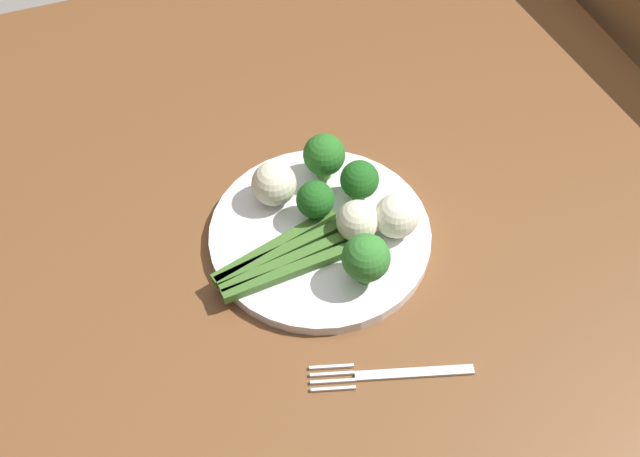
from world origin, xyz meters
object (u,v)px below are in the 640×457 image
object	(u,v)px
dining_table	(310,303)
asparagus_bundle	(284,258)
cauliflower_left	(357,220)
broccoli_back	(324,155)
broccoli_back_right	(315,200)
broccoli_near_center	(360,180)
broccoli_outer_edge	(366,258)
fork	(389,374)
plate	(320,235)
cauliflower_front_left	(274,184)
cauliflower_mid	(397,216)
chair	(631,124)

from	to	relation	value
dining_table	asparagus_bundle	bearing A→B (deg)	103.41
dining_table	cauliflower_left	distance (m)	0.15
broccoli_back	broccoli_back_right	bearing A→B (deg)	150.91
broccoli_near_center	broccoli_outer_edge	size ratio (longest dim) A/B	0.86
fork	broccoli_back_right	bearing A→B (deg)	-72.38
dining_table	plate	bearing A→B (deg)	-46.89
plate	cauliflower_left	xyz separation A→B (m)	(-0.02, -0.04, 0.03)
broccoli_back_right	cauliflower_front_left	distance (m)	0.05
asparagus_bundle	broccoli_back	size ratio (longest dim) A/B	2.70
broccoli_near_center	cauliflower_front_left	distance (m)	0.10
broccoli_outer_edge	broccoli_back_right	distance (m)	0.10
cauliflower_mid	broccoli_back	bearing A→B (deg)	24.32
broccoli_back_right	chair	bearing A→B (deg)	-73.71
asparagus_bundle	cauliflower_front_left	world-z (taller)	cauliflower_front_left
asparagus_bundle	fork	world-z (taller)	asparagus_bundle
broccoli_back	broccoli_back_right	size ratio (longest dim) A/B	1.15
fork	cauliflower_left	bearing A→B (deg)	-84.01
dining_table	plate	distance (m)	0.11
broccoli_near_center	cauliflower_mid	world-z (taller)	broccoli_near_center
dining_table	chair	bearing A→B (deg)	-71.17
broccoli_back	cauliflower_mid	distance (m)	0.11
asparagus_bundle	broccoli_back	distance (m)	0.14
cauliflower_left	fork	xyz separation A→B (m)	(-0.17, 0.03, -0.04)
plate	broccoli_back	world-z (taller)	broccoli_back
cauliflower_front_left	cauliflower_mid	bearing A→B (deg)	-128.54
broccoli_near_center	cauliflower_left	world-z (taller)	broccoli_near_center
broccoli_back_right	cauliflower_mid	distance (m)	0.09
broccoli_outer_edge	fork	xyz separation A→B (m)	(-0.11, 0.02, -0.05)
broccoli_back	cauliflower_mid	xyz separation A→B (m)	(-0.10, -0.05, -0.01)
broccoli_outer_edge	cauliflower_mid	distance (m)	0.08
broccoli_back	asparagus_bundle	bearing A→B (deg)	140.60
plate	broccoli_near_center	size ratio (longest dim) A/B	4.59
dining_table	broccoli_back	world-z (taller)	broccoli_back
broccoli_near_center	broccoli_back	world-z (taller)	broccoli_back
chair	cauliflower_mid	size ratio (longest dim) A/B	17.40
cauliflower_left	asparagus_bundle	bearing A→B (deg)	96.44
chair	asparagus_bundle	distance (m)	0.78
chair	broccoli_back_right	distance (m)	0.73
dining_table	broccoli_outer_edge	bearing A→B (deg)	-143.40
broccoli_near_center	cauliflower_front_left	bearing A→B (deg)	70.42
cauliflower_front_left	cauliflower_left	bearing A→B (deg)	-138.22
broccoli_back	cauliflower_left	world-z (taller)	broccoli_back
broccoli_outer_edge	cauliflower_mid	size ratio (longest dim) A/B	1.26
broccoli_back	cauliflower_front_left	distance (m)	0.07
fork	plate	bearing A→B (deg)	-71.58
cauliflower_left	broccoli_back	bearing A→B (deg)	2.57
cauliflower_left	broccoli_back_right	bearing A→B (deg)	44.08
dining_table	asparagus_bundle	world-z (taller)	asparagus_bundle
broccoli_outer_edge	cauliflower_left	distance (m)	0.06
fork	chair	bearing A→B (deg)	-132.27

